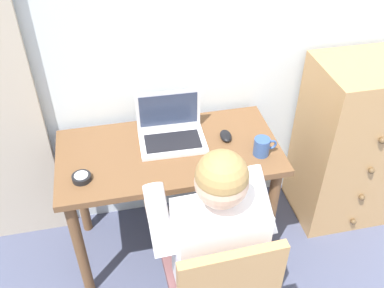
% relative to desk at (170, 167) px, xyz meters
% --- Properties ---
extents(wall_back, '(4.80, 0.05, 2.50)m').
position_rel_desk_xyz_m(wall_back, '(0.52, 0.36, 0.63)').
color(wall_back, silver).
rests_on(wall_back, ground_plane).
extents(desk, '(1.14, 0.57, 0.75)m').
position_rel_desk_xyz_m(desk, '(0.00, 0.00, 0.00)').
color(desk, brown).
rests_on(desk, ground_plane).
extents(dresser, '(0.55, 0.48, 1.07)m').
position_rel_desk_xyz_m(dresser, '(1.11, 0.07, -0.09)').
color(dresser, tan).
rests_on(dresser, ground_plane).
extents(person_seated, '(0.54, 0.59, 1.20)m').
position_rel_desk_xyz_m(person_seated, '(0.10, -0.49, 0.05)').
color(person_seated, '#4C4C4C').
rests_on(person_seated, ground_plane).
extents(laptop, '(0.35, 0.26, 0.24)m').
position_rel_desk_xyz_m(laptop, '(0.03, 0.09, 0.17)').
color(laptop, silver).
rests_on(laptop, desk).
extents(computer_mouse, '(0.07, 0.10, 0.03)m').
position_rel_desk_xyz_m(computer_mouse, '(0.31, 0.03, 0.14)').
color(computer_mouse, black).
rests_on(computer_mouse, desk).
extents(desk_clock, '(0.09, 0.09, 0.03)m').
position_rel_desk_xyz_m(desk_clock, '(-0.44, -0.13, 0.14)').
color(desk_clock, black).
rests_on(desk_clock, desk).
extents(coffee_mug, '(0.12, 0.08, 0.09)m').
position_rel_desk_xyz_m(coffee_mug, '(0.45, -0.13, 0.17)').
color(coffee_mug, '#33518C').
rests_on(coffee_mug, desk).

